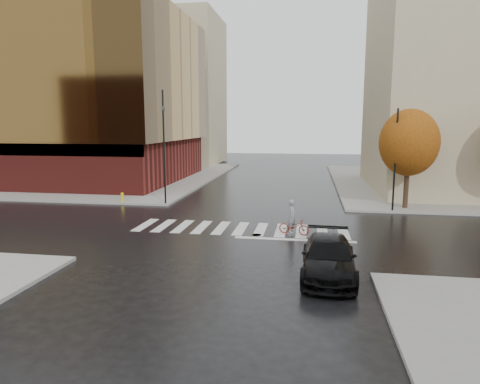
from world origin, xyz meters
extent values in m
plane|color=black|center=(0.00, 0.00, 0.00)|extent=(120.00, 120.00, 0.00)
cube|color=gray|center=(-21.00, 21.00, 0.07)|extent=(30.00, 30.00, 0.15)
cube|color=silver|center=(0.00, 0.50, 0.01)|extent=(12.00, 3.00, 0.01)
cube|color=maroon|center=(-22.00, 18.00, 2.15)|extent=(26.00, 18.00, 4.00)
cube|color=olive|center=(-22.00, 18.00, 10.15)|extent=(27.00, 19.00, 12.00)
cube|color=tan|center=(17.00, 17.00, 9.15)|extent=(16.00, 16.00, 18.00)
cube|color=tan|center=(-16.00, 37.00, 10.15)|extent=(14.00, 12.00, 20.00)
cylinder|color=#321E16|center=(10.00, 7.40, 1.55)|extent=(0.32, 0.32, 2.80)
ellipsoid|color=#AB4910|center=(10.00, 7.40, 4.47)|extent=(3.80, 3.80, 4.37)
imported|color=black|center=(4.43, -6.16, 0.71)|extent=(2.11, 4.95, 1.42)
imported|color=maroon|center=(2.92, -0.26, 0.42)|extent=(1.70, 0.98, 0.85)
imported|color=gray|center=(2.82, -0.26, 0.97)|extent=(0.57, 0.72, 1.72)
cylinder|color=black|center=(-6.30, 6.30, 4.05)|extent=(0.12, 0.12, 7.80)
imported|color=black|center=(-6.30, 6.30, 6.88)|extent=(0.23, 0.20, 0.98)
cylinder|color=black|center=(9.00, 6.30, 3.40)|extent=(0.12, 0.12, 6.49)
imported|color=black|center=(9.00, 6.30, 5.75)|extent=(0.18, 0.20, 0.81)
cylinder|color=gold|center=(-9.61, 6.50, 0.42)|extent=(0.22, 0.22, 0.54)
sphere|color=gold|center=(-9.61, 6.50, 0.69)|extent=(0.23, 0.23, 0.23)
cylinder|color=#423417|center=(1.01, -0.71, 0.01)|extent=(0.65, 0.65, 0.01)
camera|label=1|loc=(3.63, -22.02, 5.72)|focal=32.00mm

